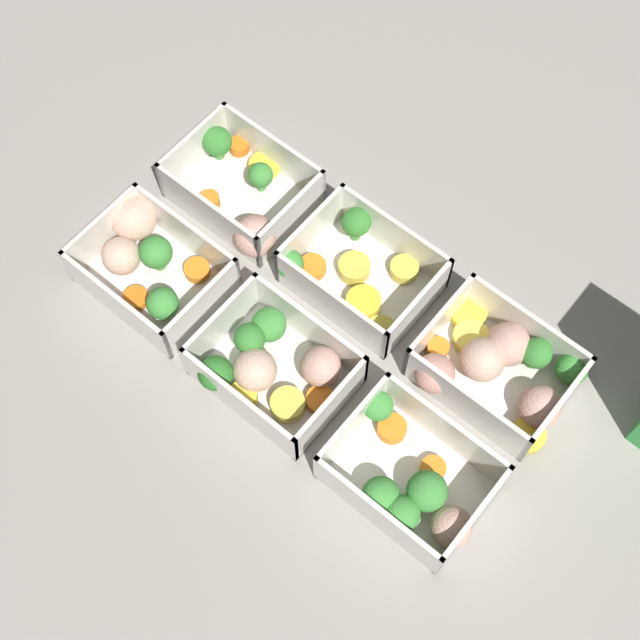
{
  "coord_description": "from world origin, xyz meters",
  "views": [
    {
      "loc": [
        0.25,
        -0.3,
        0.85
      ],
      "look_at": [
        0.0,
        0.0,
        0.02
      ],
      "focal_mm": 50.0,
      "sensor_mm": 36.0,
      "label": 1
    }
  ],
  "objects_px": {
    "container_far_center": "(356,272)",
    "container_far_right": "(499,367)",
    "container_near_left": "(147,258)",
    "container_far_left": "(244,193)",
    "container_near_center": "(271,365)",
    "container_near_right": "(411,483)"
  },
  "relations": [
    {
      "from": "container_far_right",
      "to": "container_near_left",
      "type": "bearing_deg",
      "value": -159.27
    },
    {
      "from": "container_near_left",
      "to": "container_far_right",
      "type": "xyz_separation_m",
      "value": [
        0.36,
        0.14,
        -0.0
      ]
    },
    {
      "from": "container_far_left",
      "to": "container_near_right",
      "type": "bearing_deg",
      "value": -22.86
    },
    {
      "from": "container_near_right",
      "to": "container_far_right",
      "type": "bearing_deg",
      "value": 91.58
    },
    {
      "from": "container_near_center",
      "to": "container_far_right",
      "type": "distance_m",
      "value": 0.23
    },
    {
      "from": "container_near_right",
      "to": "container_far_right",
      "type": "height_order",
      "value": "same"
    },
    {
      "from": "container_near_center",
      "to": "container_far_center",
      "type": "distance_m",
      "value": 0.14
    },
    {
      "from": "container_near_left",
      "to": "container_far_left",
      "type": "distance_m",
      "value": 0.13
    },
    {
      "from": "container_near_right",
      "to": "container_far_center",
      "type": "bearing_deg",
      "value": 141.49
    },
    {
      "from": "container_near_center",
      "to": "container_near_right",
      "type": "bearing_deg",
      "value": -2.06
    },
    {
      "from": "container_near_center",
      "to": "container_far_center",
      "type": "height_order",
      "value": "same"
    },
    {
      "from": "container_far_right",
      "to": "container_far_left",
      "type": "bearing_deg",
      "value": -178.68
    },
    {
      "from": "container_near_center",
      "to": "container_far_right",
      "type": "bearing_deg",
      "value": 39.18
    },
    {
      "from": "container_near_right",
      "to": "container_far_left",
      "type": "relative_size",
      "value": 1.03
    },
    {
      "from": "container_near_left",
      "to": "container_far_right",
      "type": "bearing_deg",
      "value": 20.73
    },
    {
      "from": "container_near_right",
      "to": "container_far_left",
      "type": "xyz_separation_m",
      "value": [
        -0.34,
        0.14,
        -0.0
      ]
    },
    {
      "from": "container_far_center",
      "to": "container_near_center",
      "type": "bearing_deg",
      "value": -89.1
    },
    {
      "from": "container_near_right",
      "to": "container_far_right",
      "type": "xyz_separation_m",
      "value": [
        -0.0,
        0.15,
        -0.0
      ]
    },
    {
      "from": "container_far_center",
      "to": "container_far_left",
      "type": "bearing_deg",
      "value": -178.97
    },
    {
      "from": "container_far_left",
      "to": "container_far_center",
      "type": "bearing_deg",
      "value": 1.03
    },
    {
      "from": "container_far_center",
      "to": "container_far_right",
      "type": "xyz_separation_m",
      "value": [
        0.18,
        0.0,
        0.0
      ]
    },
    {
      "from": "container_near_left",
      "to": "container_far_left",
      "type": "height_order",
      "value": "same"
    }
  ]
}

